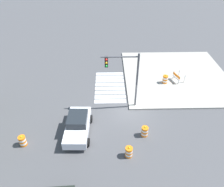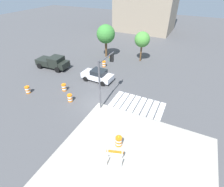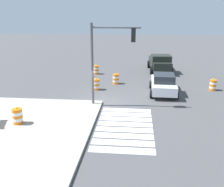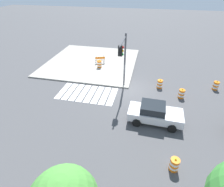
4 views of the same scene
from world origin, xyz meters
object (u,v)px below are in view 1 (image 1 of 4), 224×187
Objects in this scene: traffic_barrel_median_near at (129,152)px; traffic_barrel_on_sidewalk at (165,79)px; sports_car at (78,125)px; traffic_barrel_median_far at (145,131)px; traffic_light_pole at (125,72)px; traffic_barrel_crosswalk_end at (23,141)px; construction_barricade at (177,77)px.

traffic_barrel_on_sidewalk reaches higher than traffic_barrel_median_near.
sports_car is 5.57m from traffic_barrel_median_far.
traffic_light_pole is at bearing -50.59° from sports_car.
traffic_light_pole is at bearing 0.23° from traffic_barrel_median_near.
traffic_barrel_on_sidewalk is at bearing -51.94° from traffic_light_pole.
sports_car is 4.80m from traffic_barrel_median_near.
traffic_light_pole is at bearing -60.95° from traffic_barrel_crosswalk_end.
construction_barricade is at bearing -54.31° from sports_car.
traffic_barrel_crosswalk_end and traffic_barrel_median_near have the same top height.
construction_barricade is 8.18m from traffic_light_pole.
traffic_light_pole is (-3.81, 4.87, 3.31)m from traffic_barrel_on_sidewalk.
traffic_barrel_median_far is at bearing -95.17° from sports_car.
sports_car is at bearing 128.68° from traffic_barrel_on_sidewalk.
traffic_barrel_median_far is (-0.50, -5.54, -0.36)m from sports_car.
traffic_light_pole is (-4.12, 6.31, 3.19)m from construction_barricade.
traffic_barrel_crosswalk_end is 16.99m from construction_barricade.
traffic_light_pole reaches higher than traffic_barrel_crosswalk_end.
traffic_barrel_median_far is (2.06, -1.49, 0.00)m from traffic_barrel_median_near.
sports_car is 4.27× the size of traffic_barrel_median_far.
construction_barricade is at bearing -56.87° from traffic_light_pole.
sports_car is 0.79× the size of traffic_light_pole.
traffic_barrel_on_sidewalk is (9.68, -4.85, 0.15)m from traffic_barrel_median_near.
traffic_barrel_on_sidewalk is at bearing -26.60° from traffic_barrel_median_near.
construction_barricade is (0.31, -1.44, 0.12)m from traffic_barrel_on_sidewalk.
traffic_barrel_median_far is 0.72× the size of construction_barricade.
sports_car is 11.39m from traffic_barrel_on_sidewalk.
sports_car is 6.06m from traffic_light_pole.
traffic_barrel_median_far is 1.00× the size of traffic_barrel_on_sidewalk.
traffic_barrel_on_sidewalk is 1.48m from construction_barricade.
sports_car reaches higher than traffic_barrel_median_far.
traffic_barrel_on_sidewalk is 7.01m from traffic_light_pole.
traffic_barrel_on_sidewalk reaches higher than traffic_barrel_crosswalk_end.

